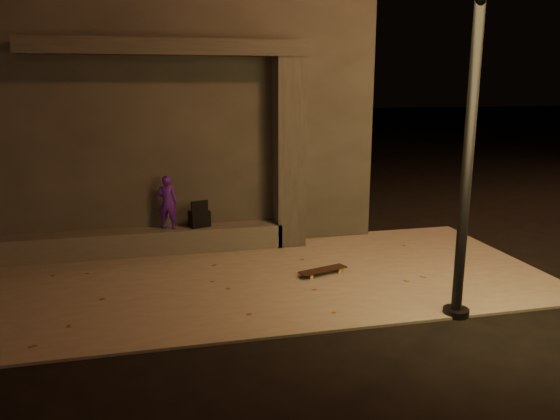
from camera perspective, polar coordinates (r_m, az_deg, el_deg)
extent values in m
plane|color=black|center=(7.20, -5.04, -13.03)|extent=(120.00, 120.00, 0.00)
cube|color=slate|center=(9.02, -6.91, -7.39)|extent=(11.00, 4.40, 0.04)
cube|color=#33322F|center=(12.92, -14.05, 10.24)|extent=(9.00, 5.00, 5.20)
cube|color=#53504B|center=(10.58, -16.16, -3.32)|extent=(6.00, 0.55, 0.45)
cube|color=#33322F|center=(10.56, 0.96, 5.92)|extent=(0.55, 0.55, 3.60)
cube|color=#33322F|center=(10.23, -11.62, 16.32)|extent=(5.00, 0.70, 0.28)
imported|color=#451694|center=(10.39, -11.69, 0.81)|extent=(0.42, 0.33, 1.02)
cube|color=black|center=(10.50, -8.41, -0.92)|extent=(0.43, 0.34, 0.31)
cube|color=black|center=(10.44, -8.46, 0.48)|extent=(0.33, 0.14, 0.22)
cube|color=black|center=(9.19, 4.52, -6.23)|extent=(0.88, 0.46, 0.02)
cylinder|color=gold|center=(9.43, 5.65, -6.11)|extent=(0.07, 0.05, 0.06)
cylinder|color=gold|center=(9.31, 6.25, -6.39)|extent=(0.07, 0.05, 0.06)
cylinder|color=gold|center=(9.12, 2.73, -6.73)|extent=(0.07, 0.05, 0.06)
cylinder|color=gold|center=(8.99, 3.31, -7.04)|extent=(0.07, 0.05, 0.06)
cube|color=#99999E|center=(9.36, 5.96, -6.04)|extent=(0.10, 0.18, 0.02)
cube|color=#99999E|center=(9.04, 3.02, -6.67)|extent=(0.10, 0.18, 0.02)
cylinder|color=black|center=(7.50, 19.73, 13.93)|extent=(0.14, 0.14, 6.74)
cylinder|color=black|center=(8.13, 17.90, -10.10)|extent=(0.36, 0.36, 0.10)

